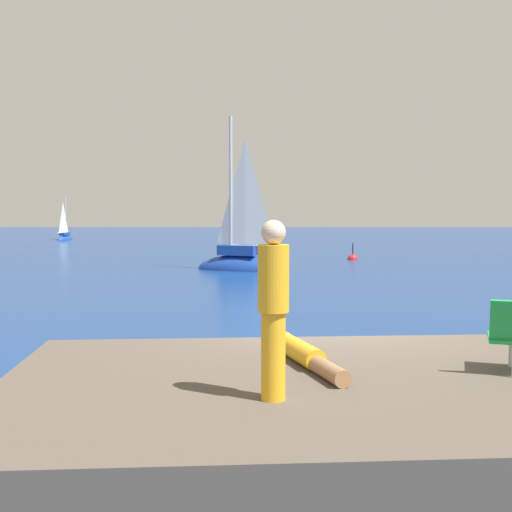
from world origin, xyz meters
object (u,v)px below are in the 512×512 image
(sailboat_near, at_px, (239,261))
(person_sunbather, at_px, (305,355))
(sailboat_far, at_px, (65,237))
(person_standing, at_px, (273,305))
(marker_buoy, at_px, (353,259))

(sailboat_near, bearing_deg, person_sunbather, 113.85)
(sailboat_far, xyz_separation_m, person_sunbather, (16.95, -47.24, 0.88))
(person_standing, bearing_deg, marker_buoy, 33.24)
(sailboat_near, relative_size, marker_buoy, 6.46)
(sailboat_near, distance_m, person_sunbather, 20.94)
(sailboat_near, xyz_separation_m, person_sunbather, (1.39, -20.89, 0.70))
(sailboat_far, height_order, marker_buoy, sailboat_far)
(sailboat_far, height_order, person_standing, sailboat_far)
(person_sunbather, bearing_deg, person_standing, -34.57)
(sailboat_near, bearing_deg, person_standing, 112.65)
(sailboat_far, distance_m, marker_buoy, 29.64)
(person_standing, relative_size, marker_buoy, 1.43)
(sailboat_far, bearing_deg, person_standing, -146.73)
(sailboat_far, xyz_separation_m, marker_buoy, (21.33, -20.57, -0.21))
(person_sunbather, distance_m, marker_buoy, 27.04)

